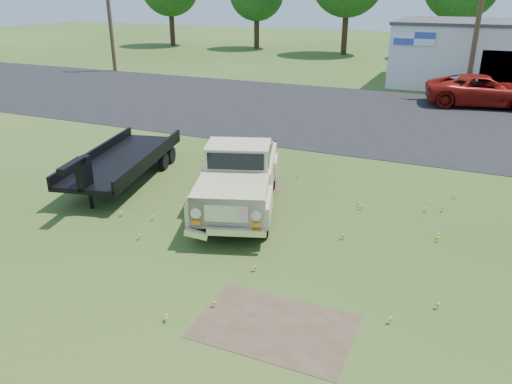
% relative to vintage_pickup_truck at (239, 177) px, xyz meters
% --- Properties ---
extents(ground, '(140.00, 140.00, 0.00)m').
position_rel_vintage_pickup_truck_xyz_m(ground, '(1.55, -1.82, -1.01)').
color(ground, '#2E4917').
rests_on(ground, ground).
extents(asphalt_lot, '(90.00, 14.00, 0.02)m').
position_rel_vintage_pickup_truck_xyz_m(asphalt_lot, '(1.55, 13.18, -1.01)').
color(asphalt_lot, black).
rests_on(asphalt_lot, ground).
extents(dirt_patch_a, '(3.00, 2.00, 0.01)m').
position_rel_vintage_pickup_truck_xyz_m(dirt_patch_a, '(3.05, -4.82, -1.01)').
color(dirt_patch_a, '#4B3728').
rests_on(dirt_patch_a, ground).
extents(dirt_patch_b, '(2.20, 1.60, 0.01)m').
position_rel_vintage_pickup_truck_xyz_m(dirt_patch_b, '(-0.45, 1.68, -1.01)').
color(dirt_patch_b, '#4B3728').
rests_on(dirt_patch_b, ground).
extents(commercial_building, '(14.20, 8.20, 4.15)m').
position_rel_vintage_pickup_truck_xyz_m(commercial_building, '(7.55, 25.17, 1.09)').
color(commercial_building, silver).
rests_on(commercial_building, ground).
extents(utility_pole_west, '(1.60, 0.30, 9.00)m').
position_rel_vintage_pickup_truck_xyz_m(utility_pole_west, '(-20.45, 20.18, 3.59)').
color(utility_pole_west, '#3E2B1D').
rests_on(utility_pole_west, ground).
extents(utility_pole_mid, '(1.60, 0.30, 9.00)m').
position_rel_vintage_pickup_truck_xyz_m(utility_pole_mid, '(5.55, 20.18, 3.59)').
color(utility_pole_mid, '#3E2B1D').
rests_on(utility_pole_mid, ground).
extents(vintage_pickup_truck, '(3.83, 5.97, 2.02)m').
position_rel_vintage_pickup_truck_xyz_m(vintage_pickup_truck, '(0.00, 0.00, 0.00)').
color(vintage_pickup_truck, '#D1C18C').
rests_on(vintage_pickup_truck, ground).
extents(flatbed_trailer, '(3.42, 6.54, 1.70)m').
position_rel_vintage_pickup_truck_xyz_m(flatbed_trailer, '(-4.57, 0.55, -0.16)').
color(flatbed_trailer, black).
rests_on(flatbed_trailer, ground).
extents(red_pickup, '(6.47, 3.93, 1.68)m').
position_rel_vintage_pickup_truck_xyz_m(red_pickup, '(6.39, 18.02, -0.17)').
color(red_pickup, maroon).
rests_on(red_pickup, ground).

